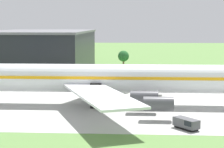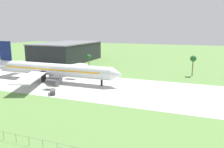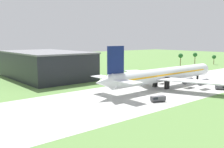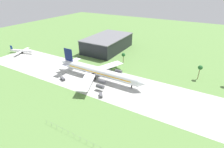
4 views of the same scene
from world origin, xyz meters
name	(u,v)px [view 4 (image 4 of 4)]	position (x,y,z in m)	size (l,w,h in m)	color
ground_plane	(148,95)	(0.00, 0.00, 0.00)	(600.00, 600.00, 0.00)	#5B8442
taxiway_strip	(148,95)	(0.00, 0.00, 0.01)	(320.00, 44.00, 0.02)	#B2B2AD
jet_airliner	(98,72)	(-43.76, 2.50, 6.14)	(80.85, 59.99, 20.44)	white
regional_aircraft	(22,51)	(-151.47, 9.09, 2.69)	(26.61, 24.23, 8.16)	white
baggage_tug	(101,95)	(-27.86, -18.18, 1.07)	(4.63, 5.15, 1.96)	black
fuel_truck	(63,79)	(-67.71, -13.80, 1.15)	(5.93, 3.89, 2.11)	black
terminal_building	(107,43)	(-74.09, 67.10, 7.93)	(36.72, 61.20, 15.83)	black
palm_tree_row	(201,70)	(27.96, 42.48, 8.60)	(123.40, 3.60, 12.04)	brown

